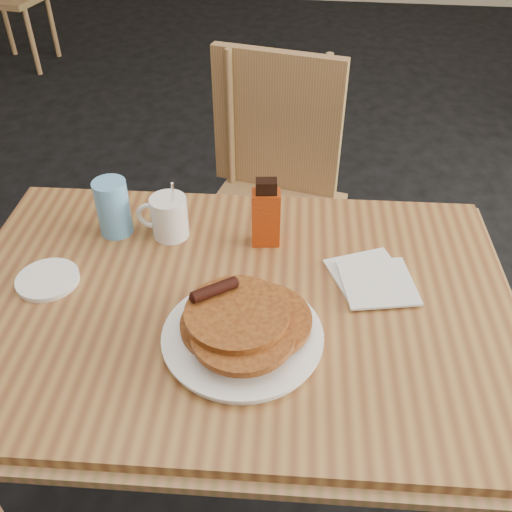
{
  "coord_description": "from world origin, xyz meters",
  "views": [
    {
      "loc": [
        0.12,
        -0.86,
        1.6
      ],
      "look_at": [
        0.01,
        0.03,
        0.86
      ],
      "focal_mm": 40.0,
      "sensor_mm": 36.0,
      "label": 1
    }
  ],
  "objects_px": {
    "chair_main_far": "(273,178)",
    "syrup_bottle": "(266,215)",
    "blue_tumbler": "(113,207)",
    "pancake_plate": "(242,329)",
    "coffee_mug": "(168,216)",
    "main_table": "(233,312)"
  },
  "relations": [
    {
      "from": "pancake_plate",
      "to": "chair_main_far",
      "type": "bearing_deg",
      "value": 91.47
    },
    {
      "from": "syrup_bottle",
      "to": "blue_tumbler",
      "type": "relative_size",
      "value": 1.24
    },
    {
      "from": "chair_main_far",
      "to": "pancake_plate",
      "type": "distance_m",
      "value": 0.9
    },
    {
      "from": "coffee_mug",
      "to": "blue_tumbler",
      "type": "height_order",
      "value": "coffee_mug"
    },
    {
      "from": "coffee_mug",
      "to": "main_table",
      "type": "bearing_deg",
      "value": -40.99
    },
    {
      "from": "coffee_mug",
      "to": "syrup_bottle",
      "type": "bearing_deg",
      "value": 6.16
    },
    {
      "from": "blue_tumbler",
      "to": "pancake_plate",
      "type": "bearing_deg",
      "value": -41.66
    },
    {
      "from": "coffee_mug",
      "to": "syrup_bottle",
      "type": "height_order",
      "value": "syrup_bottle"
    },
    {
      "from": "chair_main_far",
      "to": "syrup_bottle",
      "type": "distance_m",
      "value": 0.62
    },
    {
      "from": "main_table",
      "to": "pancake_plate",
      "type": "bearing_deg",
      "value": -71.51
    },
    {
      "from": "chair_main_far",
      "to": "blue_tumbler",
      "type": "distance_m",
      "value": 0.7
    },
    {
      "from": "chair_main_far",
      "to": "syrup_bottle",
      "type": "height_order",
      "value": "chair_main_far"
    },
    {
      "from": "chair_main_far",
      "to": "pancake_plate",
      "type": "relative_size",
      "value": 3.04
    },
    {
      "from": "chair_main_far",
      "to": "pancake_plate",
      "type": "height_order",
      "value": "chair_main_far"
    },
    {
      "from": "main_table",
      "to": "syrup_bottle",
      "type": "xyz_separation_m",
      "value": [
        0.05,
        0.2,
        0.12
      ]
    },
    {
      "from": "chair_main_far",
      "to": "pancake_plate",
      "type": "xyz_separation_m",
      "value": [
        0.02,
        -0.88,
        0.2
      ]
    },
    {
      "from": "chair_main_far",
      "to": "blue_tumbler",
      "type": "bearing_deg",
      "value": -108.91
    },
    {
      "from": "main_table",
      "to": "coffee_mug",
      "type": "bearing_deg",
      "value": 132.06
    },
    {
      "from": "blue_tumbler",
      "to": "syrup_bottle",
      "type": "bearing_deg",
      "value": -0.09
    },
    {
      "from": "main_table",
      "to": "pancake_plate",
      "type": "relative_size",
      "value": 4.01
    },
    {
      "from": "blue_tumbler",
      "to": "chair_main_far",
      "type": "bearing_deg",
      "value": 59.21
    },
    {
      "from": "chair_main_far",
      "to": "blue_tumbler",
      "type": "xyz_separation_m",
      "value": [
        -0.34,
        -0.56,
        0.24
      ]
    }
  ]
}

